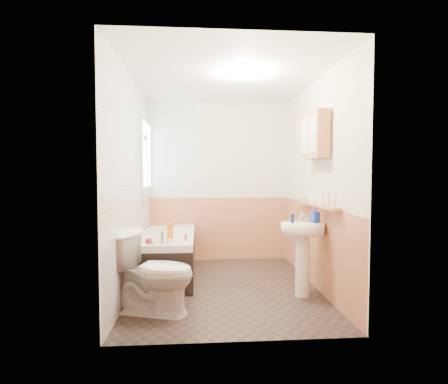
{
  "coord_description": "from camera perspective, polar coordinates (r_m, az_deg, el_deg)",
  "views": [
    {
      "loc": [
        -0.32,
        -4.17,
        1.36
      ],
      "look_at": [
        0.0,
        0.15,
        1.15
      ],
      "focal_mm": 28.0,
      "sensor_mm": 36.0,
      "label": 1
    }
  ],
  "objects": [
    {
      "name": "floor",
      "position": [
        4.4,
        0.15,
        -15.24
      ],
      "size": [
        2.8,
        2.8,
        0.0
      ],
      "primitive_type": "plane",
      "color": "black",
      "rests_on": "ground"
    },
    {
      "name": "ceiling",
      "position": [
        4.33,
        0.15,
        18.03
      ],
      "size": [
        2.8,
        2.8,
        0.0
      ],
      "primitive_type": "plane",
      "rotation": [
        3.14,
        0.0,
        0.0
      ],
      "color": "white",
      "rests_on": "ground"
    },
    {
      "name": "wall_back",
      "position": [
        5.59,
        -0.95,
        1.66
      ],
      "size": [
        2.2,
        0.02,
        2.5
      ],
      "primitive_type": "cube",
      "color": "beige",
      "rests_on": "ground"
    },
    {
      "name": "wall_front",
      "position": [
        2.78,
        2.37,
        0.49
      ],
      "size": [
        2.2,
        0.02,
        2.5
      ],
      "primitive_type": "cube",
      "color": "beige",
      "rests_on": "ground"
    },
    {
      "name": "wall_left",
      "position": [
        4.25,
        -14.96,
        1.19
      ],
      "size": [
        0.02,
        2.8,
        2.5
      ],
      "primitive_type": "cube",
      "color": "beige",
      "rests_on": "ground"
    },
    {
      "name": "wall_right",
      "position": [
        4.41,
        14.69,
        1.25
      ],
      "size": [
        0.02,
        2.8,
        2.5
      ],
      "primitive_type": "cube",
      "color": "beige",
      "rests_on": "ground"
    },
    {
      "name": "wainscot_right",
      "position": [
        4.48,
        14.3,
        -8.37
      ],
      "size": [
        0.01,
        2.8,
        1.0
      ],
      "primitive_type": "cube",
      "color": "#C67B51",
      "rests_on": "wall_right"
    },
    {
      "name": "wainscot_front",
      "position": [
        2.93,
        2.29,
        -14.31
      ],
      "size": [
        2.2,
        0.01,
        1.0
      ],
      "primitive_type": "cube",
      "color": "#C67B51",
      "rests_on": "wall_front"
    },
    {
      "name": "wainscot_back",
      "position": [
        5.63,
        -0.94,
        -6.0
      ],
      "size": [
        2.2,
        0.01,
        1.0
      ],
      "primitive_type": "cube",
      "color": "#C67B51",
      "rests_on": "wall_back"
    },
    {
      "name": "tile_cladding_left",
      "position": [
        4.24,
        -14.67,
        1.2
      ],
      "size": [
        0.01,
        2.8,
        2.5
      ],
      "primitive_type": "cube",
      "color": "white",
      "rests_on": "wall_left"
    },
    {
      "name": "tile_return_back",
      "position": [
        5.58,
        -8.44,
        6.76
      ],
      "size": [
        0.75,
        0.01,
        1.5
      ],
      "primitive_type": "cube",
      "color": "white",
      "rests_on": "wall_back"
    },
    {
      "name": "window",
      "position": [
        5.18,
        -12.54,
        5.92
      ],
      "size": [
        0.03,
        0.79,
        0.99
      ],
      "color": "white",
      "rests_on": "wall_left"
    },
    {
      "name": "bathtub",
      "position": [
        4.84,
        -9.13,
        -9.92
      ],
      "size": [
        0.7,
        1.68,
        0.72
      ],
      "color": "black",
      "rests_on": "floor"
    },
    {
      "name": "shower_riser",
      "position": [
        4.67,
        -13.12,
        5.31
      ],
      "size": [
        0.1,
        0.07,
        1.1
      ],
      "color": "silver",
      "rests_on": "wall_left"
    },
    {
      "name": "toilet",
      "position": [
        3.59,
        -11.4,
        -12.83
      ],
      "size": [
        0.91,
        0.67,
        0.79
      ],
      "primitive_type": "imported",
      "rotation": [
        0.0,
        0.0,
        1.28
      ],
      "color": "white",
      "rests_on": "floor"
    },
    {
      "name": "sink",
      "position": [
        4.03,
        12.71,
        -8.22
      ],
      "size": [
        0.49,
        0.39,
        0.95
      ],
      "rotation": [
        0.0,
        0.0,
        0.08
      ],
      "color": "white",
      "rests_on": "floor"
    },
    {
      "name": "pine_shelf",
      "position": [
        4.2,
        14.69,
        -1.98
      ],
      "size": [
        0.1,
        1.3,
        0.03
      ],
      "primitive_type": "cube",
      "color": "#C67B51",
      "rests_on": "wall_right"
    },
    {
      "name": "medicine_cabinet",
      "position": [
        4.16,
        14.63,
        8.88
      ],
      "size": [
        0.15,
        0.58,
        0.52
      ],
      "color": "#C67B51",
      "rests_on": "wall_right"
    },
    {
      "name": "foam_can",
      "position": [
        3.8,
        16.73,
        -1.1
      ],
      "size": [
        0.06,
        0.06,
        0.15
      ],
      "primitive_type": "cylinder",
      "rotation": [
        0.0,
        0.0,
        0.39
      ],
      "color": "silver",
      "rests_on": "pine_shelf"
    },
    {
      "name": "green_bottle",
      "position": [
        3.97,
        15.8,
        -0.22
      ],
      "size": [
        0.06,
        0.06,
        0.25
      ],
      "primitive_type": "cone",
      "rotation": [
        0.0,
        0.0,
        0.1
      ],
      "color": "silver",
      "rests_on": "pine_shelf"
    },
    {
      "name": "black_jar",
      "position": [
        4.66,
        12.75,
        -1.07
      ],
      "size": [
        0.07,
        0.07,
        0.04
      ],
      "primitive_type": "cylinder",
      "rotation": [
        0.0,
        0.0,
        0.32
      ],
      "color": "#59C647",
      "rests_on": "pine_shelf"
    },
    {
      "name": "soap_bottle",
      "position": [
        3.98,
        14.67,
        -4.3
      ],
      "size": [
        0.12,
        0.19,
        0.08
      ],
      "primitive_type": "imported",
      "rotation": [
        0.0,
        0.0,
        0.24
      ],
      "color": "#19339E",
      "rests_on": "sink"
    },
    {
      "name": "clear_bottle",
      "position": [
        3.89,
        11.09,
        -4.25
      ],
      "size": [
        0.04,
        0.04,
        0.1
      ],
      "primitive_type": "cylinder",
      "rotation": [
        0.0,
        0.0,
        0.23
      ],
      "color": "navy",
      "rests_on": "sink"
    },
    {
      "name": "blue_gel",
      "position": [
        4.13,
        -8.8,
        -6.61
      ],
      "size": [
        0.07,
        0.06,
        0.23
      ],
      "primitive_type": "cube",
      "rotation": [
        0.0,
        0.0,
        0.37
      ],
      "color": "orange",
      "rests_on": "bathtub"
    },
    {
      "name": "cream_jar",
      "position": [
        4.15,
        -12.15,
        -7.82
      ],
      "size": [
        0.1,
        0.1,
        0.05
      ],
      "primitive_type": "cylinder",
      "rotation": [
        0.0,
        0.0,
        -0.2
      ],
      "color": "maroon",
      "rests_on": "bathtub"
    },
    {
      "name": "orange_bottle",
      "position": [
        4.24,
        -6.26,
        -7.36
      ],
      "size": [
        0.03,
        0.03,
        0.08
      ],
      "primitive_type": "cylinder",
      "rotation": [
        0.0,
        0.0,
        -0.27
      ],
      "color": "maroon",
      "rests_on": "bathtub"
    }
  ]
}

